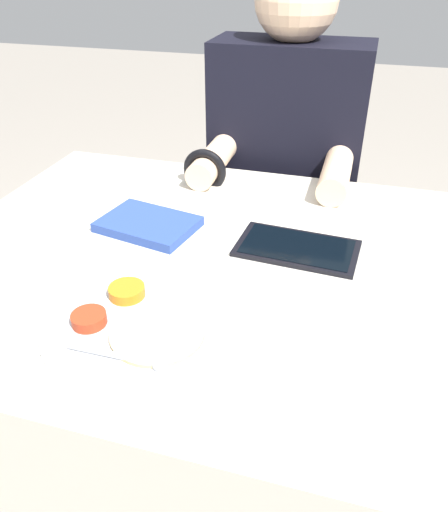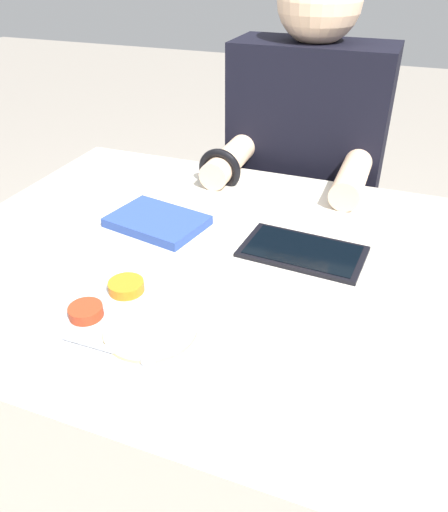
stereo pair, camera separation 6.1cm
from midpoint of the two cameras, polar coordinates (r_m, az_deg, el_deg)
ground_plane at (r=1.54m, az=-3.63°, el=-25.25°), size 12.00×12.00×0.00m
dining_table at (r=1.22m, az=-4.27°, el=-15.43°), size 1.03×0.87×0.78m
thali_tray at (r=0.81m, az=-12.55°, el=-7.69°), size 0.28×0.28×0.03m
red_notebook at (r=1.07m, az=-10.27°, el=3.49°), size 0.22×0.17×0.02m
tablet_device at (r=0.99m, az=6.64°, el=0.87°), size 0.24×0.15×0.01m
person_diner at (r=1.54m, az=5.51°, el=5.58°), size 0.42×0.43×1.28m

